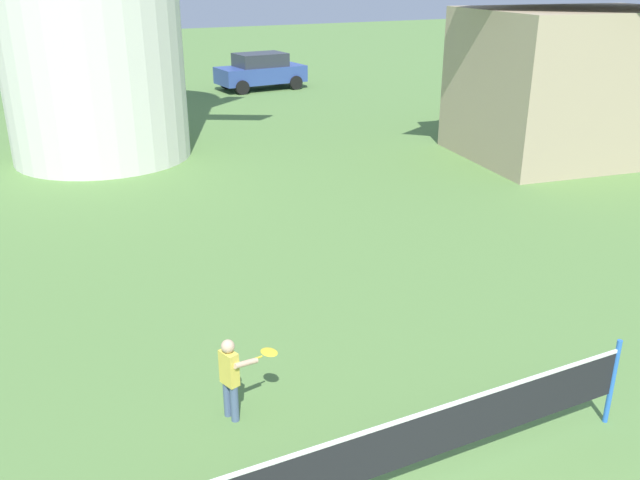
{
  "coord_description": "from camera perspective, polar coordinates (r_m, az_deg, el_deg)",
  "views": [
    {
      "loc": [
        -2.85,
        -1.96,
        4.97
      ],
      "look_at": [
        0.31,
        4.47,
        2.09
      ],
      "focal_mm": 37.85,
      "sensor_mm": 36.0,
      "label": 1
    }
  ],
  "objects": [
    {
      "name": "player_far",
      "position": [
        8.05,
        -7.47,
        -11.14
      ],
      "size": [
        0.73,
        0.34,
        1.06
      ],
      "color": "slate",
      "rests_on": "ground_plane"
    },
    {
      "name": "parked_car_blue",
      "position": [
        30.69,
        -5.04,
        14.07
      ],
      "size": [
        3.92,
        2.11,
        1.56
      ],
      "color": "#334C99",
      "rests_on": "ground_plane"
    },
    {
      "name": "tennis_net",
      "position": [
        6.93,
        7.63,
        -16.52
      ],
      "size": [
        5.61,
        0.06,
        1.1
      ],
      "color": "blue",
      "rests_on": "ground_plane"
    },
    {
      "name": "parked_car_black",
      "position": [
        28.92,
        -17.34,
        12.71
      ],
      "size": [
        3.92,
        2.04,
        1.56
      ],
      "color": "#1E232D",
      "rests_on": "ground_plane"
    },
    {
      "name": "chapel",
      "position": [
        20.37,
        21.32,
        15.76
      ],
      "size": [
        6.89,
        5.47,
        7.6
      ],
      "color": "tan",
      "rests_on": "ground_plane"
    }
  ]
}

